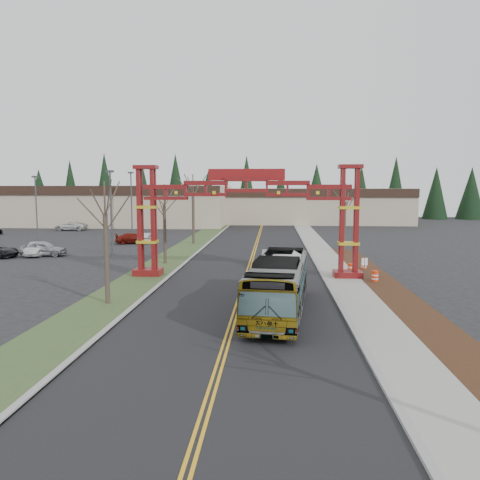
# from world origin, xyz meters

# --- Properties ---
(ground) EXTENTS (200.00, 200.00, 0.00)m
(ground) POSITION_xyz_m (0.00, 0.00, 0.00)
(ground) COLOR black
(ground) RESTS_ON ground
(road) EXTENTS (12.00, 110.00, 0.02)m
(road) POSITION_xyz_m (0.00, 25.00, 0.01)
(road) COLOR black
(road) RESTS_ON ground
(lane_line_left) EXTENTS (0.12, 100.00, 0.01)m
(lane_line_left) POSITION_xyz_m (-0.12, 25.00, 0.03)
(lane_line_left) COLOR gold
(lane_line_left) RESTS_ON road
(lane_line_right) EXTENTS (0.12, 100.00, 0.01)m
(lane_line_right) POSITION_xyz_m (0.12, 25.00, 0.03)
(lane_line_right) COLOR gold
(lane_line_right) RESTS_ON road
(curb_right) EXTENTS (0.30, 110.00, 0.15)m
(curb_right) POSITION_xyz_m (6.15, 25.00, 0.07)
(curb_right) COLOR gray
(curb_right) RESTS_ON ground
(sidewalk_right) EXTENTS (2.60, 110.00, 0.14)m
(sidewalk_right) POSITION_xyz_m (7.60, 25.00, 0.08)
(sidewalk_right) COLOR gray
(sidewalk_right) RESTS_ON ground
(landscape_strip) EXTENTS (2.60, 50.00, 0.12)m
(landscape_strip) POSITION_xyz_m (10.20, 10.00, 0.06)
(landscape_strip) COLOR black
(landscape_strip) RESTS_ON ground
(grass_median) EXTENTS (4.00, 110.00, 0.08)m
(grass_median) POSITION_xyz_m (-8.00, 25.00, 0.04)
(grass_median) COLOR #354723
(grass_median) RESTS_ON ground
(curb_left) EXTENTS (0.30, 110.00, 0.15)m
(curb_left) POSITION_xyz_m (-6.15, 25.00, 0.07)
(curb_left) COLOR gray
(curb_left) RESTS_ON ground
(gateway_arch) EXTENTS (18.20, 1.60, 8.90)m
(gateway_arch) POSITION_xyz_m (0.00, 18.00, 5.98)
(gateway_arch) COLOR maroon
(gateway_arch) RESTS_ON ground
(retail_building_west) EXTENTS (46.00, 22.30, 7.50)m
(retail_building_west) POSITION_xyz_m (-30.00, 71.96, 3.76)
(retail_building_west) COLOR #BAAB8E
(retail_building_west) RESTS_ON ground
(retail_building_east) EXTENTS (38.00, 20.30, 7.00)m
(retail_building_east) POSITION_xyz_m (10.00, 79.95, 3.51)
(retail_building_east) COLOR #BAAB8E
(retail_building_east) RESTS_ON ground
(conifer_treeline) EXTENTS (116.10, 5.60, 13.00)m
(conifer_treeline) POSITION_xyz_m (0.25, 92.00, 6.49)
(conifer_treeline) COLOR black
(conifer_treeline) RESTS_ON ground
(transit_bus) EXTENTS (3.95, 11.92, 3.26)m
(transit_bus) POSITION_xyz_m (2.45, 7.41, 1.63)
(transit_bus) COLOR #AFB2B7
(transit_bus) RESTS_ON ground
(silver_sedan) EXTENTS (1.69, 4.71, 1.55)m
(silver_sedan) POSITION_xyz_m (1.95, 22.65, 0.77)
(silver_sedan) COLOR #A5A8AD
(silver_sedan) RESTS_ON ground
(parked_car_near_a) EXTENTS (4.67, 2.21, 1.54)m
(parked_car_near_a) POSITION_xyz_m (-21.87, 28.17, 0.77)
(parked_car_near_a) COLOR #A1A4A8
(parked_car_near_a) RESTS_ON ground
(parked_car_near_b) EXTENTS (2.15, 4.46, 1.41)m
(parked_car_near_b) POSITION_xyz_m (-22.71, 28.42, 0.71)
(parked_car_near_b) COLOR silver
(parked_car_near_b) RESTS_ON ground
(parked_car_mid_a) EXTENTS (5.02, 3.48, 1.35)m
(parked_car_mid_a) POSITION_xyz_m (-15.81, 39.86, 0.67)
(parked_car_mid_a) COLOR maroon
(parked_car_mid_a) RESTS_ON ground
(parked_car_far_a) EXTENTS (1.58, 3.99, 1.29)m
(parked_car_far_a) POSITION_xyz_m (-14.30, 40.75, 0.65)
(parked_car_far_a) COLOR #BABEC2
(parked_car_far_a) RESTS_ON ground
(parked_car_far_b) EXTENTS (5.30, 2.55, 1.46)m
(parked_car_far_b) POSITION_xyz_m (-31.87, 57.38, 0.73)
(parked_car_far_b) COLOR silver
(parked_car_far_b) RESTS_ON ground
(bare_tree_median_near) EXTENTS (2.94, 2.94, 7.52)m
(bare_tree_median_near) POSITION_xyz_m (-8.00, 8.68, 5.54)
(bare_tree_median_near) COLOR #382D26
(bare_tree_median_near) RESTS_ON ground
(bare_tree_median_mid) EXTENTS (3.05, 3.05, 7.46)m
(bare_tree_median_mid) POSITION_xyz_m (-8.00, 24.07, 5.42)
(bare_tree_median_mid) COLOR #382D26
(bare_tree_median_mid) RESTS_ON ground
(bare_tree_median_far) EXTENTS (3.51, 3.51, 8.83)m
(bare_tree_median_far) POSITION_xyz_m (-8.00, 39.79, 6.47)
(bare_tree_median_far) COLOR #382D26
(bare_tree_median_far) RESTS_ON ground
(bare_tree_right_far) EXTENTS (3.14, 3.14, 7.63)m
(bare_tree_right_far) POSITION_xyz_m (10.00, 33.51, 5.52)
(bare_tree_right_far) COLOR #382D26
(bare_tree_right_far) RESTS_ON ground
(light_pole_near) EXTENTS (0.78, 0.39, 8.97)m
(light_pole_near) POSITION_xyz_m (-15.05, 29.64, 5.19)
(light_pole_near) COLOR #3F3F44
(light_pole_near) RESTS_ON ground
(light_pole_mid) EXTENTS (0.76, 0.38, 8.75)m
(light_pole_mid) POSITION_xyz_m (-30.08, 42.74, 5.06)
(light_pole_mid) COLOR #3F3F44
(light_pole_mid) RESTS_ON ground
(light_pole_far) EXTENTS (0.85, 0.42, 9.75)m
(light_pole_far) POSITION_xyz_m (-21.20, 56.88, 5.64)
(light_pole_far) COLOR #3F3F44
(light_pole_far) RESTS_ON ground
(street_sign) EXTENTS (0.46, 0.13, 2.01)m
(street_sign) POSITION_xyz_m (8.81, 15.55, 1.45)
(street_sign) COLOR #3F3F44
(street_sign) RESTS_ON ground
(barrel_south) EXTENTS (0.50, 0.50, 0.92)m
(barrel_south) POSITION_xyz_m (9.79, 16.47, 0.46)
(barrel_south) COLOR #F1350D
(barrel_south) RESTS_ON ground
(barrel_mid) EXTENTS (0.48, 0.48, 0.89)m
(barrel_mid) POSITION_xyz_m (8.54, 20.05, 0.44)
(barrel_mid) COLOR #F1350D
(barrel_mid) RESTS_ON ground
(barrel_north) EXTENTS (0.48, 0.48, 0.90)m
(barrel_north) POSITION_xyz_m (9.99, 21.90, 0.45)
(barrel_north) COLOR #F1350D
(barrel_north) RESTS_ON ground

